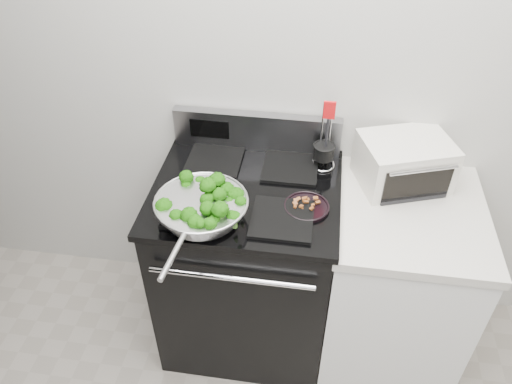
% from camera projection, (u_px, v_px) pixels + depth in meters
% --- Properties ---
extents(back_wall, '(4.00, 0.02, 2.70)m').
position_uv_depth(back_wall, '(330.00, 69.00, 2.05)').
color(back_wall, '#B3B1AA').
rests_on(back_wall, ground).
extents(gas_range, '(0.79, 0.69, 1.13)m').
position_uv_depth(gas_range, '(247.00, 263.00, 2.38)').
color(gas_range, black).
rests_on(gas_range, floor).
extents(counter, '(0.62, 0.68, 0.92)m').
position_uv_depth(counter, '(392.00, 284.00, 2.32)').
color(counter, white).
rests_on(counter, floor).
extents(skillet, '(0.37, 0.58, 0.08)m').
position_uv_depth(skillet, '(201.00, 208.00, 1.91)').
color(skillet, silver).
rests_on(skillet, gas_range).
extents(broccoli_pile, '(0.29, 0.29, 0.10)m').
position_uv_depth(broccoli_pile, '(201.00, 203.00, 1.90)').
color(broccoli_pile, '#0A3204').
rests_on(broccoli_pile, skillet).
extents(bacon_plate, '(0.18, 0.18, 0.04)m').
position_uv_depth(bacon_plate, '(307.00, 205.00, 1.98)').
color(bacon_plate, black).
rests_on(bacon_plate, gas_range).
extents(utensil_holder, '(0.11, 0.11, 0.33)m').
position_uv_depth(utensil_holder, '(324.00, 155.00, 2.17)').
color(utensil_holder, silver).
rests_on(utensil_holder, gas_range).
extents(toaster_oven, '(0.43, 0.38, 0.21)m').
position_uv_depth(toaster_oven, '(404.00, 162.00, 2.11)').
color(toaster_oven, white).
rests_on(toaster_oven, counter).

